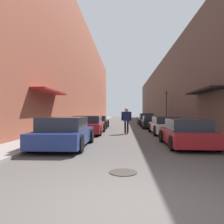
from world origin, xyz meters
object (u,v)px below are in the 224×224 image
Objects in this scene: parked_car_right_2 at (152,122)px; parked_car_right_3 at (146,119)px; skateboarder at (126,118)px; parked_car_right_0 at (186,133)px; parked_car_left_2 at (98,122)px; parked_car_left_0 at (65,133)px; traffic_light at (166,104)px; parked_car_left_1 at (89,125)px; parked_car_right_1 at (165,126)px; manhole_cover at (123,172)px.

parked_car_right_3 is at bearing 90.20° from parked_car_right_2.
parked_car_right_3 is 11.63m from skateboarder.
parked_car_right_2 is 2.46× the size of skateboarder.
parked_car_left_2 is at bearing 115.74° from parked_car_right_0.
traffic_light is (7.60, 16.86, 1.87)m from parked_car_left_0.
traffic_light reaches higher than parked_car_left_2.
parked_car_right_2 is at bearing 90.33° from parked_car_right_0.
parked_car_left_1 is at bearing 134.39° from parked_car_right_0.
parked_car_left_1 is 1.10× the size of parked_car_left_2.
parked_car_left_1 reaches higher than parked_car_right_2.
parked_car_right_1 is at bearing -0.24° from skateboarder.
parked_car_left_0 is 5.35m from parked_car_right_0.
parked_car_left_1 is 2.55× the size of skateboarder.
parked_car_right_2 is at bearing 48.78° from parked_car_left_1.
manhole_cover is at bearing -99.88° from parked_car_right_2.
parked_car_right_1 is at bearing -88.71° from parked_car_right_2.
parked_car_left_2 is 7.63m from parked_car_right_1.
parked_car_left_0 is 18.04m from parked_car_right_3.
traffic_light is (2.27, 16.36, 1.92)m from parked_car_right_0.
parked_car_right_3 is (5.15, 11.41, 0.04)m from parked_car_left_1.
parked_car_right_1 is 1.08× the size of parked_car_right_3.
parked_car_right_1 is (0.07, 5.40, 0.01)m from parked_car_right_0.
manhole_cover is at bearing -91.13° from skateboarder.
parked_car_right_1 reaches higher than manhole_cover.
traffic_light is at bearing -9.66° from parked_car_right_3.
parked_car_right_3 reaches higher than parked_car_right_1.
parked_car_left_0 is 8.00m from parked_car_right_1.
skateboarder is at bearing 115.56° from parked_car_right_0.
parked_car_right_2 is (5.26, 11.75, -0.05)m from parked_car_left_0.
parked_car_right_0 is (5.24, -10.88, -0.00)m from parked_car_left_2.
parked_car_right_0 is at bearing 57.43° from manhole_cover.
traffic_light is at bearing 66.06° from skateboarder.
parked_car_left_1 is at bearing -114.29° from parked_car_right_3.
parked_car_left_1 is 1.14× the size of parked_car_right_3.
parked_car_left_0 is at bearing -106.89° from parked_car_right_3.
parked_car_left_2 is 0.94× the size of parked_car_right_2.
parked_car_left_0 is at bearing -174.58° from parked_car_right_0.
parked_car_right_1 is 1.13× the size of traffic_light.
parked_car_right_0 reaches higher than parked_car_right_1.
parked_car_right_2 is at bearing -114.56° from traffic_light.
skateboarder is (-2.50, -11.34, 0.47)m from parked_car_right_3.
manhole_cover is at bearing -75.81° from parked_car_left_1.
skateboarder reaches higher than parked_car_left_1.
parked_car_left_1 is 13.46m from traffic_light.
parked_car_right_0 is 5.75× the size of manhole_cover.
skateboarder is (-2.66, 0.01, 0.54)m from parked_car_right_1.
parked_car_left_2 is 2.31× the size of skateboarder.
manhole_cover is at bearing -56.50° from parked_car_left_0.
parked_car_right_0 is 0.92× the size of parked_car_right_1.
parked_car_left_0 reaches higher than parked_car_left_1.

